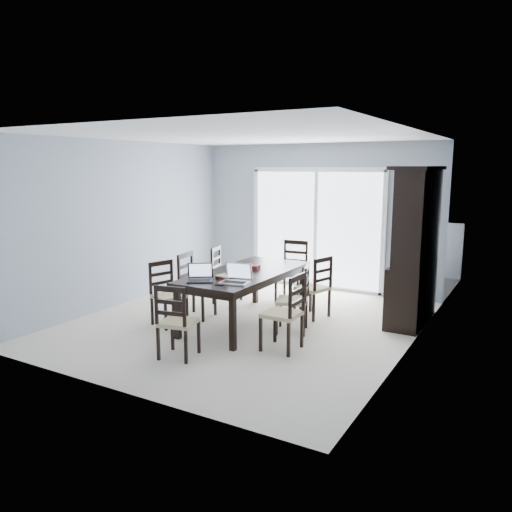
% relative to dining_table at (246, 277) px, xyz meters
% --- Properties ---
extents(floor, '(5.00, 5.00, 0.00)m').
position_rel_dining_table_xyz_m(floor, '(0.00, 0.00, -0.67)').
color(floor, beige).
rests_on(floor, ground).
extents(ceiling, '(5.00, 5.00, 0.00)m').
position_rel_dining_table_xyz_m(ceiling, '(0.00, 0.00, 1.93)').
color(ceiling, white).
rests_on(ceiling, back_wall).
extents(back_wall, '(4.50, 0.02, 2.60)m').
position_rel_dining_table_xyz_m(back_wall, '(0.00, 2.50, 0.63)').
color(back_wall, '#8E9AAA').
rests_on(back_wall, floor).
extents(wall_left, '(0.02, 5.00, 2.60)m').
position_rel_dining_table_xyz_m(wall_left, '(-2.25, 0.00, 0.63)').
color(wall_left, '#8E9AAA').
rests_on(wall_left, floor).
extents(wall_right, '(0.02, 5.00, 2.60)m').
position_rel_dining_table_xyz_m(wall_right, '(2.25, 0.00, 0.63)').
color(wall_right, '#8E9AAA').
rests_on(wall_right, floor).
extents(balcony, '(4.50, 2.00, 0.10)m').
position_rel_dining_table_xyz_m(balcony, '(0.00, 3.50, -0.72)').
color(balcony, gray).
rests_on(balcony, ground).
extents(railing, '(4.50, 0.06, 1.10)m').
position_rel_dining_table_xyz_m(railing, '(0.00, 4.50, -0.12)').
color(railing, '#99999E').
rests_on(railing, balcony).
extents(dining_table, '(1.00, 2.20, 0.75)m').
position_rel_dining_table_xyz_m(dining_table, '(0.00, 0.00, 0.00)').
color(dining_table, black).
rests_on(dining_table, floor).
extents(china_hutch, '(0.50, 1.38, 2.20)m').
position_rel_dining_table_xyz_m(china_hutch, '(2.02, 1.25, 0.40)').
color(china_hutch, black).
rests_on(china_hutch, floor).
extents(sliding_door, '(2.52, 0.05, 2.18)m').
position_rel_dining_table_xyz_m(sliding_door, '(0.00, 2.48, 0.41)').
color(sliding_door, silver).
rests_on(sliding_door, floor).
extents(chair_left_near, '(0.49, 0.49, 1.03)m').
position_rel_dining_table_xyz_m(chair_left_near, '(-0.96, -0.58, -0.13)').
color(chair_left_near, black).
rests_on(chair_left_near, floor).
extents(chair_left_mid, '(0.46, 0.45, 1.09)m').
position_rel_dining_table_xyz_m(chair_left_mid, '(-0.85, -0.11, -0.09)').
color(chair_left_mid, black).
rests_on(chair_left_mid, floor).
extents(chair_left_far, '(0.49, 0.48, 1.05)m').
position_rel_dining_table_xyz_m(chair_left_far, '(-0.92, 0.78, -0.12)').
color(chair_left_far, black).
rests_on(chair_left_far, floor).
extents(chair_right_near, '(0.42, 0.41, 1.09)m').
position_rel_dining_table_xyz_m(chair_right_near, '(1.01, -0.67, -0.09)').
color(chair_right_near, black).
rests_on(chair_right_near, floor).
extents(chair_right_mid, '(0.51, 0.51, 1.06)m').
position_rel_dining_table_xyz_m(chair_right_mid, '(0.81, 0.02, -0.11)').
color(chair_right_mid, black).
rests_on(chair_right_mid, floor).
extents(chair_right_far, '(0.50, 0.50, 1.06)m').
position_rel_dining_table_xyz_m(chair_right_far, '(0.78, 0.73, -0.11)').
color(chair_right_far, black).
rests_on(chair_right_far, floor).
extents(chair_end_near, '(0.46, 0.47, 1.03)m').
position_rel_dining_table_xyz_m(chair_end_near, '(-0.00, -1.57, -0.13)').
color(chair_end_near, black).
rests_on(chair_end_near, floor).
extents(chair_end_far, '(0.46, 0.47, 1.13)m').
position_rel_dining_table_xyz_m(chair_end_far, '(0.02, 1.52, -0.07)').
color(chair_end_far, black).
rests_on(chair_end_far, floor).
extents(laptop_dark, '(0.40, 0.37, 0.22)m').
position_rel_dining_table_xyz_m(laptop_dark, '(-0.19, -0.82, 0.13)').
color(laptop_dark, black).
rests_on(laptop_dark, dining_table).
extents(laptop_silver, '(0.39, 0.31, 0.24)m').
position_rel_dining_table_xyz_m(laptop_silver, '(0.25, -0.69, 0.14)').
color(laptop_silver, silver).
rests_on(laptop_silver, dining_table).
extents(book_stack, '(0.27, 0.23, 0.04)m').
position_rel_dining_table_xyz_m(book_stack, '(-0.00, -0.50, 0.10)').
color(book_stack, maroon).
rests_on(book_stack, dining_table).
extents(cell_phone, '(0.11, 0.07, 0.01)m').
position_rel_dining_table_xyz_m(cell_phone, '(0.15, -0.87, 0.08)').
color(cell_phone, black).
rests_on(cell_phone, dining_table).
extents(game_box, '(0.25, 0.13, 0.06)m').
position_rel_dining_table_xyz_m(game_box, '(-0.02, 0.18, 0.11)').
color(game_box, '#470E14').
rests_on(game_box, dining_table).
extents(hot_tub, '(2.05, 1.88, 0.95)m').
position_rel_dining_table_xyz_m(hot_tub, '(-0.92, 3.54, -0.20)').
color(hot_tub, maroon).
rests_on(hot_tub, balcony).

